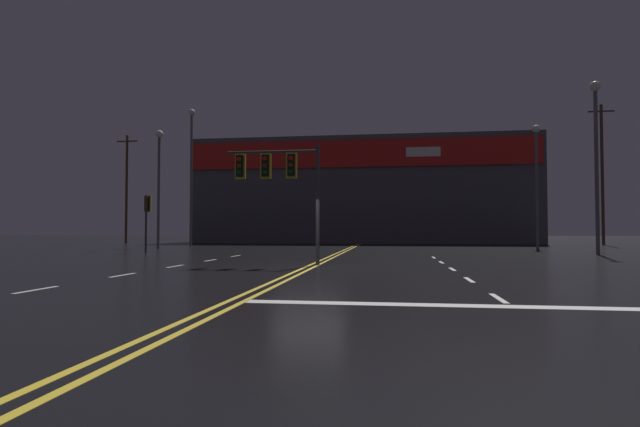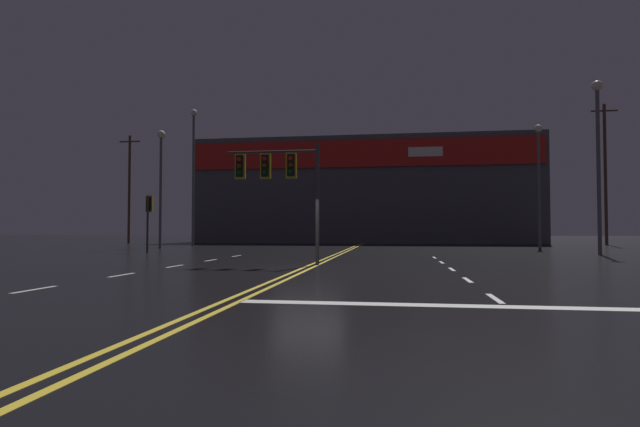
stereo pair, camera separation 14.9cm
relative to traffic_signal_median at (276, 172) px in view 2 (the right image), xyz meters
name	(u,v)px [view 2 (the right image)]	position (x,y,z in m)	size (l,w,h in m)	color
ground_plane	(308,268)	(1.46, -1.33, -3.53)	(200.00, 200.00, 0.00)	black
road_markings	(328,272)	(2.39, -2.91, -3.53)	(14.62, 60.00, 0.01)	gold
traffic_signal_median	(276,172)	(0.00, 0.00, 0.00)	(3.61, 0.36, 4.58)	#38383D
traffic_signal_corner_northwest	(149,210)	(-9.85, 8.95, -1.06)	(0.42, 0.36, 3.37)	#38383D
streetlight_near_left	(539,169)	(14.82, 19.08, 2.22)	(0.56, 0.56, 8.94)	#59595E
streetlight_near_right	(161,172)	(-12.10, 15.04, 1.98)	(0.56, 0.56, 8.50)	#59595E
streetlight_median_approach	(598,143)	(15.32, 9.85, 2.46)	(0.56, 0.56, 9.37)	#59595E
streetlight_far_right	(193,161)	(-12.01, 20.68, 3.56)	(0.56, 0.56, 11.39)	#59595E
building_backdrop	(365,193)	(1.46, 34.21, 1.75)	(34.24, 10.23, 10.53)	#4C4C51
utility_pole_row	(366,180)	(1.92, 28.29, 2.53)	(47.10, 0.26, 12.45)	#4C3828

